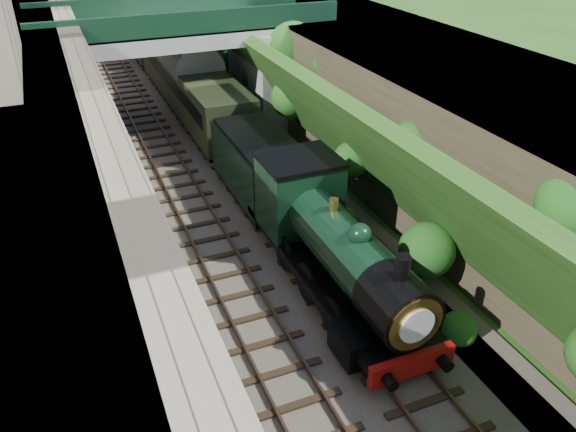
{
  "coord_description": "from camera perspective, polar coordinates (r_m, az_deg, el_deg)",
  "views": [
    {
      "loc": [
        -6.44,
        -7.78,
        12.47
      ],
      "look_at": [
        0.0,
        7.63,
        2.76
      ],
      "focal_mm": 35.0,
      "sensor_mm": 36.0,
      "label": 1
    }
  ],
  "objects": [
    {
      "name": "coach_middle",
      "position": [
        54.51,
        -14.97,
        18.21
      ],
      "size": [
        2.9,
        18.0,
        3.7
      ],
      "color": "black",
      "rests_on": "trackbed"
    },
    {
      "name": "tender",
      "position": [
        25.32,
        -2.88,
        4.76
      ],
      "size": [
        2.7,
        6.0,
        3.05
      ],
      "color": "black",
      "rests_on": "trackbed"
    },
    {
      "name": "road_bridge",
      "position": [
        33.68,
        -9.64,
        15.34
      ],
      "size": [
        16.0,
        6.4,
        7.25
      ],
      "color": "gray",
      "rests_on": "ground"
    },
    {
      "name": "track_left",
      "position": [
        30.67,
        -12.53,
        5.94
      ],
      "size": [
        2.5,
        90.0,
        0.2
      ],
      "color": "black",
      "rests_on": "trackbed"
    },
    {
      "name": "street_plateau_left",
      "position": [
        29.3,
        -26.87,
        9.09
      ],
      "size": [
        6.0,
        90.0,
        7.0
      ],
      "primitive_type": "cube",
      "color": "#262628",
      "rests_on": "ground"
    },
    {
      "name": "retaining_wall",
      "position": [
        29.2,
        -20.05,
        10.47
      ],
      "size": [
        1.0,
        90.0,
        7.0
      ],
      "primitive_type": "cube",
      "color": "#756B56",
      "rests_on": "ground"
    },
    {
      "name": "track_right",
      "position": [
        31.29,
        -6.77,
        6.97
      ],
      "size": [
        2.5,
        90.0,
        0.2
      ],
      "color": "black",
      "rests_on": "trackbed"
    },
    {
      "name": "street_plateau_right",
      "position": [
        33.36,
        7.08,
        13.69
      ],
      "size": [
        8.0,
        90.0,
        6.25
      ],
      "primitive_type": "cube",
      "color": "#262628",
      "rests_on": "ground"
    },
    {
      "name": "coach_front",
      "position": [
        36.52,
        -9.92,
        13.16
      ],
      "size": [
        2.9,
        18.0,
        3.7
      ],
      "color": "black",
      "rests_on": "trackbed"
    },
    {
      "name": "trackbed",
      "position": [
        31.08,
        -8.89,
        6.35
      ],
      "size": [
        10.0,
        90.0,
        0.2
      ],
      "primitive_type": "cube",
      "color": "#473F38",
      "rests_on": "ground"
    },
    {
      "name": "locomotive",
      "position": [
        19.28,
        4.69,
        -3.21
      ],
      "size": [
        3.1,
        10.22,
        3.83
      ],
      "color": "black",
      "rests_on": "trackbed"
    },
    {
      "name": "tree",
      "position": [
        33.12,
        -0.11,
        16.51
      ],
      "size": [
        3.6,
        3.8,
        6.6
      ],
      "color": "black",
      "rests_on": "ground"
    },
    {
      "name": "embankment_slope",
      "position": [
        29.97,
        1.14,
        11.4
      ],
      "size": [
        4.8,
        90.0,
        6.54
      ],
      "color": "#1E4714",
      "rests_on": "ground"
    }
  ]
}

